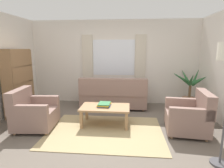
{
  "coord_description": "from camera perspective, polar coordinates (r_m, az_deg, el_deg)",
  "views": [
    {
      "loc": [
        0.48,
        -3.6,
        1.74
      ],
      "look_at": [
        0.08,
        0.7,
        0.89
      ],
      "focal_mm": 29.45,
      "sensor_mm": 36.0,
      "label": 1
    }
  ],
  "objects": [
    {
      "name": "wall_back",
      "position": [
        5.9,
        0.58,
        6.78
      ],
      "size": [
        5.32,
        0.12,
        2.6
      ],
      "primitive_type": "cube",
      "color": "silver",
      "rests_on": "ground_plane"
    },
    {
      "name": "area_rug",
      "position": [
        4.02,
        -2.18,
        -14.46
      ],
      "size": [
        2.4,
        1.75,
        0.01
      ],
      "primitive_type": "cube",
      "color": "tan",
      "rests_on": "ground_plane"
    },
    {
      "name": "coffee_table",
      "position": [
        4.21,
        -2.14,
        -7.73
      ],
      "size": [
        1.1,
        0.64,
        0.44
      ],
      "color": "#A87F56",
      "rests_on": "ground_plane"
    },
    {
      "name": "book_stack_on_table",
      "position": [
        4.22,
        -2.41,
        -6.36
      ],
      "size": [
        0.31,
        0.35,
        0.07
      ],
      "color": "#335199",
      "rests_on": "coffee_table"
    },
    {
      "name": "armchair_left",
      "position": [
        4.41,
        -23.31,
        -8.16
      ],
      "size": [
        0.88,
        0.9,
        0.88
      ],
      "rotation": [
        0.0,
        0.0,
        1.65
      ],
      "color": "gray",
      "rests_on": "ground_plane"
    },
    {
      "name": "ground_plane",
      "position": [
        4.03,
        -2.18,
        -14.53
      ],
      "size": [
        6.24,
        6.24,
        0.0
      ],
      "primitive_type": "plane",
      "color": "#6B6056"
    },
    {
      "name": "potted_plant",
      "position": [
        5.7,
        22.87,
        -2.39
      ],
      "size": [
        1.09,
        1.22,
        1.2
      ],
      "color": "#9E6B4C",
      "rests_on": "ground_plane"
    },
    {
      "name": "armchair_right",
      "position": [
        4.18,
        22.98,
        -9.18
      ],
      "size": [
        0.9,
        0.92,
        0.88
      ],
      "rotation": [
        0.0,
        0.0,
        -1.67
      ],
      "color": "gray",
      "rests_on": "ground_plane"
    },
    {
      "name": "couch",
      "position": [
        5.41,
        0.49,
        -3.63
      ],
      "size": [
        1.9,
        0.82,
        0.92
      ],
      "rotation": [
        0.0,
        0.0,
        3.14
      ],
      "color": "gray",
      "rests_on": "ground_plane"
    },
    {
      "name": "bookshelf",
      "position": [
        5.39,
        -26.43,
        -0.2
      ],
      "size": [
        0.3,
        0.94,
        1.72
      ],
      "rotation": [
        0.0,
        0.0,
        -1.57
      ],
      "color": "olive",
      "rests_on": "ground_plane"
    },
    {
      "name": "window_with_curtains",
      "position": [
        5.8,
        0.51,
        8.2
      ],
      "size": [
        1.98,
        0.07,
        1.4
      ],
      "color": "white"
    }
  ]
}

